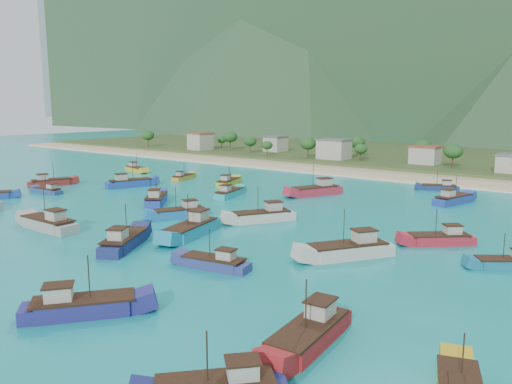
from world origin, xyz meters
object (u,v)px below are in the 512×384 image
Objects in this scene: boat_7 at (316,191)px; boat_21 at (310,335)px; boat_0 at (183,178)px; boat_17 at (180,213)px; boat_16 at (229,194)px; boat_15 at (263,217)px; boat_3 at (440,240)px; boat_24 at (48,191)px; boat_13 at (130,183)px; boat_28 at (440,188)px; boat_2 at (82,308)px; boat_6 at (136,170)px; boat_32 at (508,264)px; boat_5 at (125,242)px; boat_20 at (192,230)px; boat_25 at (215,264)px; boat_19 at (51,183)px; boat_14 at (453,200)px; boat_8 at (156,200)px; boat_11 at (228,183)px; boat_29 at (349,251)px; boat_31 at (49,224)px.

boat_21 is (39.13, -64.88, -0.15)m from boat_7.
boat_17 is at bearing -59.77° from boat_0.
boat_15 is at bearing -49.98° from boat_16.
boat_3 is 90.59m from boat_24.
boat_13 reaches higher than boat_21.
boat_15 is 1.28× the size of boat_28.
boat_2 is 0.94× the size of boat_21.
boat_17 is at bearing 70.67° from boat_6.
boat_15 is 1.42× the size of boat_32.
boat_13 reaches higher than boat_3.
boat_5 is 1.11× the size of boat_16.
boat_15 is 15.59m from boat_20.
boat_25 is at bearing -25.84° from boat_5.
boat_19 reaches higher than boat_3.
boat_14 is at bearing -102.98° from boat_17.
boat_21 is (21.39, 9.10, 0.01)m from boat_2.
boat_8 is 14.76m from boat_17.
boat_2 is at bearing 126.53° from boat_7.
boat_17 is (13.62, -5.70, -0.12)m from boat_8.
boat_16 is 1.15× the size of boat_28.
boat_28 is (46.93, 26.76, -0.12)m from boat_11.
boat_13 is at bearing 46.83° from boat_7.
boat_20 is (47.01, -42.57, 0.42)m from boat_0.
boat_15 is 1.11× the size of boat_16.
boat_13 reaches higher than boat_8.
boat_21 is (84.00, -45.11, -0.04)m from boat_13.
boat_25 is 1.17× the size of boat_32.
boat_14 is at bearing -6.36° from boat_0.
boat_2 reaches higher than boat_32.
boat_29 is (11.45, 15.23, 0.32)m from boat_25.
boat_15 is at bearing -58.87° from boat_11.
boat_20 is 1.06× the size of boat_29.
boat_7 is at bearing 43.71° from boat_13.
boat_16 is at bearing 80.59° from boat_5.
boat_17 is (37.07, -16.74, -0.13)m from boat_13.
boat_14 is (27.73, 65.57, -0.08)m from boat_5.
boat_20 is at bearing -62.00° from boat_31.
boat_17 is at bearing -27.65° from boat_31.
boat_19 is (-48.05, -17.09, 0.06)m from boat_16.
boat_11 is 0.92× the size of boat_14.
boat_3 is (80.48, -22.49, 0.13)m from boat_0.
boat_16 is at bearing -47.10° from boat_17.
boat_11 is at bearing -1.40° from boat_29.
boat_21 is 1.39× the size of boat_32.
boat_24 is at bearing 59.42° from boat_7.
boat_2 is 113.20m from boat_6.
boat_17 reaches higher than boat_6.
boat_24 is at bearing 131.53° from boat_5.
boat_32 is (8.97, 33.99, -0.31)m from boat_21.
boat_8 is at bearing -99.46° from boat_11.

